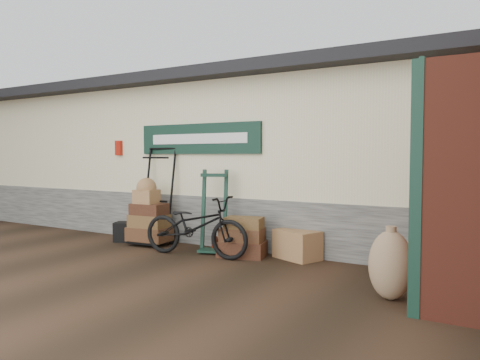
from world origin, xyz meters
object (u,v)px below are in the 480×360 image
object	(u,v)px
green_barrow	(214,211)
suitcase_stack	(242,237)
wicker_hamper	(297,245)
porter_trolley	(156,195)
black_trunk	(125,232)
bicycle	(195,223)

from	to	relation	value
green_barrow	suitcase_stack	xyz separation A→B (m)	(0.62, -0.10, -0.37)
suitcase_stack	wicker_hamper	size ratio (longest dim) A/B	1.06
wicker_hamper	porter_trolley	bearing A→B (deg)	-176.94
green_barrow	suitcase_stack	bearing A→B (deg)	-28.09
wicker_hamper	black_trunk	distance (m)	3.47
porter_trolley	wicker_hamper	size ratio (longest dim) A/B	2.62
black_trunk	bicycle	bearing A→B (deg)	-10.91
suitcase_stack	wicker_hamper	xyz separation A→B (m)	(0.83, 0.32, -0.10)
green_barrow	wicker_hamper	bearing A→B (deg)	-10.57
bicycle	wicker_hamper	bearing A→B (deg)	-71.08
porter_trolley	green_barrow	bearing A→B (deg)	-8.12
suitcase_stack	black_trunk	distance (m)	2.63
porter_trolley	green_barrow	distance (m)	1.38
suitcase_stack	porter_trolley	bearing A→B (deg)	175.06
suitcase_stack	black_trunk	world-z (taller)	suitcase_stack
green_barrow	bicycle	distance (m)	0.48
black_trunk	porter_trolley	bearing A→B (deg)	13.63
green_barrow	black_trunk	xyz separation A→B (m)	(-2.00, -0.08, -0.51)
porter_trolley	bicycle	xyz separation A→B (m)	(1.31, -0.53, -0.36)
porter_trolley	black_trunk	world-z (taller)	porter_trolley
suitcase_stack	bicycle	bearing A→B (deg)	-151.58
green_barrow	suitcase_stack	distance (m)	0.73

